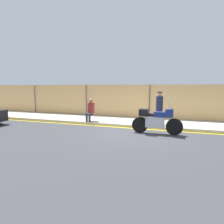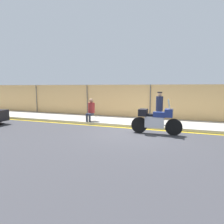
# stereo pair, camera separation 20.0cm
# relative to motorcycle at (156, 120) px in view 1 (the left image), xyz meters

# --- Properties ---
(ground_plane) EXTENTS (120.00, 120.00, 0.00)m
(ground_plane) POSITION_rel_motorcycle_xyz_m (-0.84, -0.00, -0.62)
(ground_plane) COLOR #38383D
(sidewalk) EXTENTS (31.60, 2.60, 0.14)m
(sidewalk) POSITION_rel_motorcycle_xyz_m (-0.84, 2.18, -0.55)
(sidewalk) COLOR #ADA89E
(sidewalk) RESTS_ON ground_plane
(curb_paint_stripe) EXTENTS (31.60, 0.18, 0.01)m
(curb_paint_stripe) POSITION_rel_motorcycle_xyz_m (-0.84, 0.79, -0.62)
(curb_paint_stripe) COLOR gold
(curb_paint_stripe) RESTS_ON ground_plane
(storefront_fence) EXTENTS (30.02, 0.17, 2.17)m
(storefront_fence) POSITION_rel_motorcycle_xyz_m (-0.84, 3.57, 0.46)
(storefront_fence) COLOR #E5B26B
(storefront_fence) RESTS_ON ground_plane
(motorcycle) EXTENTS (2.17, 0.51, 1.53)m
(motorcycle) POSITION_rel_motorcycle_xyz_m (0.00, 0.00, 0.00)
(motorcycle) COLOR black
(motorcycle) RESTS_ON ground_plane
(officer_standing) EXTENTS (0.35, 0.35, 1.64)m
(officer_standing) POSITION_rel_motorcycle_xyz_m (-0.05, 1.52, 0.36)
(officer_standing) COLOR #191E38
(officer_standing) RESTS_ON sidewalk
(person_seated_on_curb) EXTENTS (0.38, 0.65, 1.25)m
(person_seated_on_curb) POSITION_rel_motorcycle_xyz_m (-3.75, 1.32, 0.20)
(person_seated_on_curb) COLOR #2D3342
(person_seated_on_curb) RESTS_ON sidewalk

